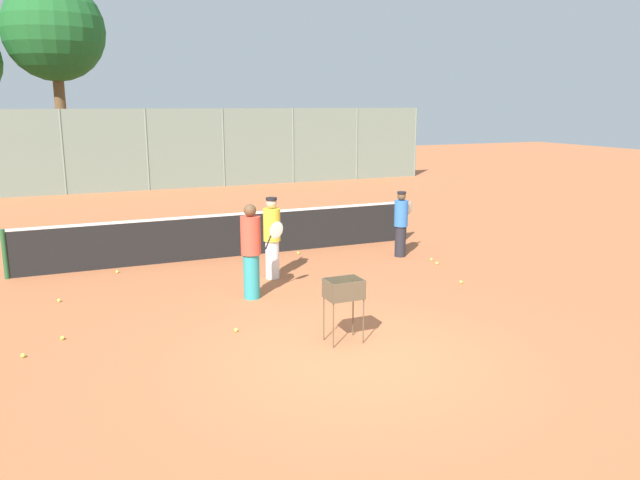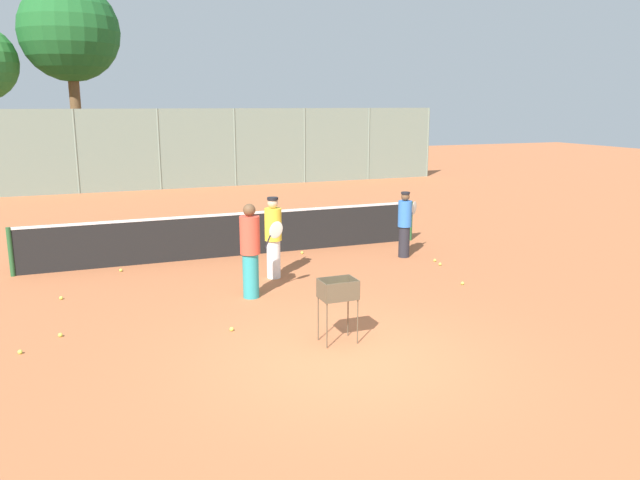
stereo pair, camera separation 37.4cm
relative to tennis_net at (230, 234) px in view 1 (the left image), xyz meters
The scene contains 17 objects.
ground_plane 6.76m from the tennis_net, 90.00° to the right, with size 80.00×80.00×0.00m, color #B7663D.
tennis_net is the anchor object (origin of this frame).
back_fence 13.01m from the tennis_net, 90.00° to the left, with size 26.59×0.08×3.43m.
tree_1 19.79m from the tennis_net, 99.60° to the left, with size 4.63×4.63×9.27m.
player_white_outfit 4.13m from the tennis_net, 22.68° to the right, with size 0.76×0.59×1.59m.
player_red_cap 3.41m from the tennis_net, 98.48° to the right, with size 0.93×0.38×1.82m.
player_yellow_shirt 2.23m from the tennis_net, 81.68° to the right, with size 0.59×0.81×1.73m.
ball_cart 6.08m from the tennis_net, 88.72° to the right, with size 0.56×0.41×1.01m.
tennis_ball_0 4.85m from the tennis_net, 28.17° to the right, with size 0.07×0.07×0.07m, color #D1E54C.
tennis_ball_1 5.79m from the tennis_net, 132.59° to the right, with size 0.07×0.07×0.07m, color #D1E54C.
tennis_ball_2 4.49m from the tennis_net, 151.09° to the right, with size 0.07×0.07×0.07m, color #D1E54C.
tennis_ball_3 2.78m from the tennis_net, 169.98° to the right, with size 0.07×0.07×0.07m, color #D1E54C.
tennis_ball_4 6.55m from the tennis_net, 133.01° to the right, with size 0.07×0.07×0.07m, color #D1E54C.
tennis_ball_5 1.74m from the tennis_net, 14.35° to the right, with size 0.07×0.07×0.07m, color #D1E54C.
tennis_ball_6 5.61m from the tennis_net, 47.87° to the right, with size 0.07×0.07×0.07m, color #D1E54C.
tennis_ball_7 5.19m from the tennis_net, 104.55° to the right, with size 0.07×0.07×0.07m, color #D1E54C.
tennis_ball_8 4.96m from the tennis_net, 32.24° to the right, with size 0.07×0.07×0.07m, color #D1E54C.
Camera 1 is at (-3.86, -7.61, 3.64)m, focal length 35.00 mm.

